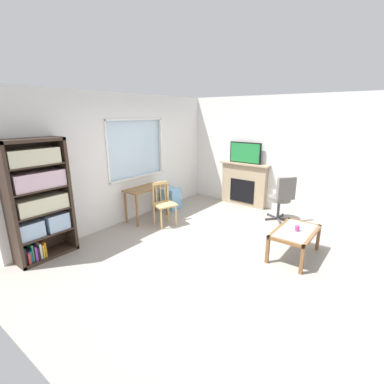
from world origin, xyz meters
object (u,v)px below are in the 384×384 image
Objects in this scene: desk_under_window at (146,193)px; coffee_table at (295,234)px; wooden_chair at (164,203)px; fireplace at (244,184)px; office_chair at (282,196)px; plastic_drawer_unit at (171,198)px; tv at (245,153)px; bookshelf at (38,197)px; sippy_cup at (297,228)px.

coffee_table is at bearing -84.77° from desk_under_window.
wooden_chair is 0.71× the size of fireplace.
office_chair reaches higher than wooden_chair.
plastic_drawer_unit is at bearing 136.11° from fireplace.
office_chair reaches higher than desk_under_window.
desk_under_window is 1.10× the size of wooden_chair.
office_chair reaches higher than coffee_table.
wooden_chair is 2.30m from fireplace.
tv is (1.31, -1.28, 1.08)m from plastic_drawer_unit.
desk_under_window is 1.22× the size of tv.
bookshelf is 4.58m from office_chair.
wooden_chair is 1.04m from plastic_drawer_unit.
tv is 9.00× the size of sippy_cup.
office_chair is at bearing 27.86° from coffee_table.
tv is 2.79m from sippy_cup.
fireplace is at bearing 66.17° from office_chair.
fireplace reaches higher than office_chair.
coffee_table is at bearing -52.78° from bookshelf.
desk_under_window is at bearing 88.81° from wooden_chair.
fireplace is 2.68m from sippy_cup.
tv reaches higher than plastic_drawer_unit.
office_chair is at bearing -48.14° from wooden_chair.
bookshelf is at bearing 127.22° from coffee_table.
bookshelf reaches higher than sippy_cup.
plastic_drawer_unit is (0.85, 0.57, -0.21)m from wooden_chair.
tv is at bearing 66.93° from office_chair.
tv reaches higher than coffee_table.
sippy_cup is at bearing -99.95° from plastic_drawer_unit.
fireplace is at bearing -43.89° from plastic_drawer_unit.
fireplace reaches higher than desk_under_window.
bookshelf is 4.08m from coffee_table.
coffee_table is (-0.55, -3.16, 0.13)m from plastic_drawer_unit.
office_chair is at bearing -71.27° from plastic_drawer_unit.
coffee_table is (2.44, -3.22, -0.62)m from bookshelf.
tv is 0.81× the size of office_chair.
sippy_cup is (-0.56, -3.18, 0.24)m from plastic_drawer_unit.
sippy_cup is at bearing -53.04° from bookshelf.
coffee_table is (-1.88, -1.88, -0.16)m from fireplace.
bookshelf is at bearing 162.75° from tv.
desk_under_window is at bearing -176.58° from plastic_drawer_unit.
fireplace is at bearing -17.18° from bookshelf.
office_chair is (1.66, -2.38, -0.05)m from desk_under_window.
desk_under_window is 2.58m from tv.
bookshelf reaches higher than tv.
fireplace is at bearing -29.58° from desk_under_window.
tv is (2.15, -1.23, 0.73)m from desk_under_window.
office_chair is at bearing -113.83° from fireplace.
fireplace is at bearing 0.00° from tv.
plastic_drawer_unit is 2.58m from office_chair.
bookshelf is 4.55m from fireplace.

